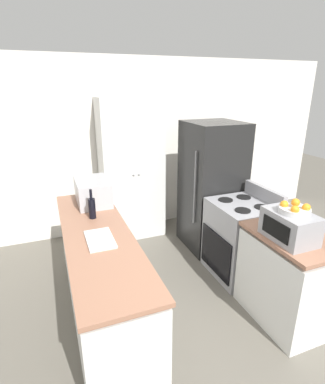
{
  "coord_description": "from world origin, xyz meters",
  "views": [
    {
      "loc": [
        -1.17,
        -1.29,
        2.2
      ],
      "look_at": [
        0.0,
        1.7,
        1.05
      ],
      "focal_mm": 28.0,
      "sensor_mm": 36.0,
      "label": 1
    }
  ],
  "objects": [
    {
      "name": "refrigerator",
      "position": [
        0.88,
        2.1,
        0.88
      ],
      "size": [
        0.73,
        0.75,
        1.76
      ],
      "color": "black",
      "rests_on": "ground_plane"
    },
    {
      "name": "counter_left",
      "position": [
        -0.83,
        1.23,
        0.44
      ],
      "size": [
        0.6,
        2.26,
        0.92
      ],
      "color": "silver",
      "rests_on": "ground_plane"
    },
    {
      "name": "wall_back",
      "position": [
        0.0,
        3.12,
        1.3
      ],
      "size": [
        7.0,
        0.06,
        2.6
      ],
      "color": "silver",
      "rests_on": "ground_plane"
    },
    {
      "name": "toaster_oven",
      "position": [
        0.71,
        0.49,
        1.05
      ],
      "size": [
        0.31,
        0.45,
        0.26
      ],
      "color": "#939399",
      "rests_on": "counter_right"
    },
    {
      "name": "stove",
      "position": [
        0.85,
        1.33,
        0.47
      ],
      "size": [
        0.66,
        0.71,
        1.08
      ],
      "color": "#9E9EA3",
      "rests_on": "ground_plane"
    },
    {
      "name": "fruit_bowl",
      "position": [
        0.72,
        0.47,
        1.21
      ],
      "size": [
        0.26,
        0.26,
        0.13
      ],
      "color": "silver",
      "rests_on": "toaster_oven"
    },
    {
      "name": "microwave",
      "position": [
        -0.74,
        1.99,
        1.05
      ],
      "size": [
        0.37,
        0.53,
        0.27
      ],
      "color": "#B2B2B7",
      "rests_on": "counter_left"
    },
    {
      "name": "cutting_board",
      "position": [
        -0.83,
        1.08,
        0.93
      ],
      "size": [
        0.23,
        0.39,
        0.02
      ],
      "color": "silver",
      "rests_on": "counter_left"
    },
    {
      "name": "wine_bottle",
      "position": [
        -0.82,
        1.57,
        1.03
      ],
      "size": [
        0.07,
        0.07,
        0.31
      ],
      "color": "black",
      "rests_on": "counter_left"
    },
    {
      "name": "counter_right",
      "position": [
        0.83,
        0.53,
        0.44
      ],
      "size": [
        0.6,
        0.86,
        0.92
      ],
      "color": "silver",
      "rests_on": "ground_plane"
    },
    {
      "name": "pantry_cabinet",
      "position": [
        -0.05,
        2.82,
        1.03
      ],
      "size": [
        0.89,
        0.52,
        2.06
      ],
      "color": "silver",
      "rests_on": "ground_plane"
    }
  ]
}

